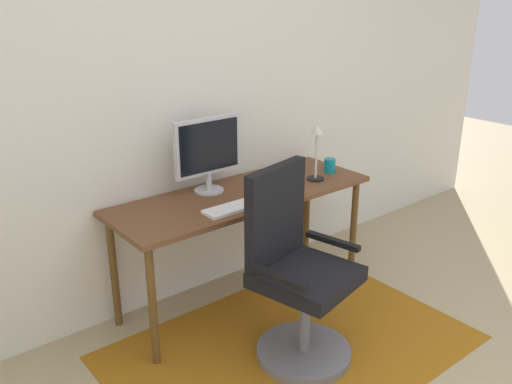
{
  "coord_description": "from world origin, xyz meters",
  "views": [
    {
      "loc": [
        -1.82,
        -0.63,
        1.91
      ],
      "look_at": [
        -0.03,
        1.59,
        0.83
      ],
      "focal_mm": 38.37,
      "sensor_mm": 36.0,
      "label": 1
    }
  ],
  "objects_px": {
    "cell_phone": "(266,177)",
    "desk_lamp": "(317,146)",
    "keyboard": "(239,206)",
    "computer_mouse": "(278,194)",
    "monitor": "(208,149)",
    "office_chair": "(297,282)",
    "coffee_cup": "(330,165)",
    "desk": "(243,204)"
  },
  "relations": [
    {
      "from": "cell_phone",
      "to": "office_chair",
      "type": "distance_m",
      "value": 0.92
    },
    {
      "from": "computer_mouse",
      "to": "desk_lamp",
      "type": "relative_size",
      "value": 0.28
    },
    {
      "from": "office_chair",
      "to": "monitor",
      "type": "bearing_deg",
      "value": 78.32
    },
    {
      "from": "monitor",
      "to": "coffee_cup",
      "type": "height_order",
      "value": "monitor"
    },
    {
      "from": "coffee_cup",
      "to": "cell_phone",
      "type": "relative_size",
      "value": 0.67
    },
    {
      "from": "desk",
      "to": "monitor",
      "type": "distance_m",
      "value": 0.4
    },
    {
      "from": "coffee_cup",
      "to": "office_chair",
      "type": "relative_size",
      "value": 0.09
    },
    {
      "from": "keyboard",
      "to": "computer_mouse",
      "type": "distance_m",
      "value": 0.29
    },
    {
      "from": "desk",
      "to": "desk_lamp",
      "type": "bearing_deg",
      "value": -11.91
    },
    {
      "from": "desk",
      "to": "cell_phone",
      "type": "distance_m",
      "value": 0.33
    },
    {
      "from": "monitor",
      "to": "office_chair",
      "type": "bearing_deg",
      "value": -88.88
    },
    {
      "from": "coffee_cup",
      "to": "monitor",
      "type": "bearing_deg",
      "value": 166.45
    },
    {
      "from": "desk",
      "to": "computer_mouse",
      "type": "distance_m",
      "value": 0.24
    },
    {
      "from": "keyboard",
      "to": "computer_mouse",
      "type": "bearing_deg",
      "value": -1.54
    },
    {
      "from": "desk",
      "to": "office_chair",
      "type": "xyz_separation_m",
      "value": [
        -0.13,
        -0.63,
        -0.22
      ]
    },
    {
      "from": "monitor",
      "to": "desk_lamp",
      "type": "height_order",
      "value": "monitor"
    },
    {
      "from": "coffee_cup",
      "to": "office_chair",
      "type": "distance_m",
      "value": 1.06
    },
    {
      "from": "computer_mouse",
      "to": "office_chair",
      "type": "distance_m",
      "value": 0.6
    },
    {
      "from": "coffee_cup",
      "to": "desk",
      "type": "bearing_deg",
      "value": 175.5
    },
    {
      "from": "coffee_cup",
      "to": "desk_lamp",
      "type": "relative_size",
      "value": 0.25
    },
    {
      "from": "cell_phone",
      "to": "desk_lamp",
      "type": "height_order",
      "value": "desk_lamp"
    },
    {
      "from": "desk",
      "to": "office_chair",
      "type": "distance_m",
      "value": 0.68
    },
    {
      "from": "desk_lamp",
      "to": "computer_mouse",
      "type": "bearing_deg",
      "value": -168.62
    },
    {
      "from": "office_chair",
      "to": "desk_lamp",
      "type": "bearing_deg",
      "value": 26.46
    },
    {
      "from": "coffee_cup",
      "to": "cell_phone",
      "type": "height_order",
      "value": "coffee_cup"
    },
    {
      "from": "monitor",
      "to": "desk_lamp",
      "type": "distance_m",
      "value": 0.71
    },
    {
      "from": "desk",
      "to": "cell_phone",
      "type": "bearing_deg",
      "value": 24.3
    },
    {
      "from": "desk",
      "to": "monitor",
      "type": "relative_size",
      "value": 3.64
    },
    {
      "from": "keyboard",
      "to": "coffee_cup",
      "type": "height_order",
      "value": "coffee_cup"
    },
    {
      "from": "desk",
      "to": "monitor",
      "type": "bearing_deg",
      "value": 134.9
    },
    {
      "from": "keyboard",
      "to": "office_chair",
      "type": "distance_m",
      "value": 0.54
    },
    {
      "from": "keyboard",
      "to": "office_chair",
      "type": "xyz_separation_m",
      "value": [
        0.03,
        -0.45,
        -0.3
      ]
    },
    {
      "from": "keyboard",
      "to": "cell_phone",
      "type": "distance_m",
      "value": 0.55
    },
    {
      "from": "keyboard",
      "to": "desk_lamp",
      "type": "xyz_separation_m",
      "value": [
        0.68,
        0.07,
        0.22
      ]
    },
    {
      "from": "desk",
      "to": "monitor",
      "type": "height_order",
      "value": "monitor"
    },
    {
      "from": "keyboard",
      "to": "coffee_cup",
      "type": "bearing_deg",
      "value": 8.11
    },
    {
      "from": "monitor",
      "to": "coffee_cup",
      "type": "xyz_separation_m",
      "value": [
        0.84,
        -0.2,
        -0.22
      ]
    },
    {
      "from": "desk",
      "to": "coffee_cup",
      "type": "relative_size",
      "value": 17.91
    },
    {
      "from": "computer_mouse",
      "to": "keyboard",
      "type": "bearing_deg",
      "value": 178.46
    },
    {
      "from": "desk",
      "to": "keyboard",
      "type": "distance_m",
      "value": 0.26
    },
    {
      "from": "desk_lamp",
      "to": "cell_phone",
      "type": "bearing_deg",
      "value": 132.72
    },
    {
      "from": "cell_phone",
      "to": "desk_lamp",
      "type": "xyz_separation_m",
      "value": [
        0.22,
        -0.24,
        0.22
      ]
    }
  ]
}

